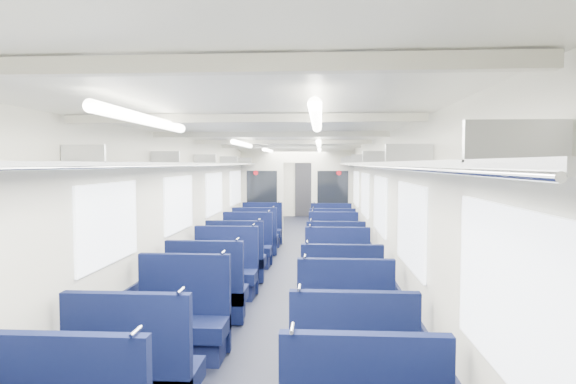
% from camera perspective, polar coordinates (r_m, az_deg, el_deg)
% --- Properties ---
extents(floor, '(2.80, 18.00, 0.01)m').
position_cam_1_polar(floor, '(9.91, 0.33, -8.25)').
color(floor, black).
rests_on(floor, ground).
extents(ceiling, '(2.80, 18.00, 0.01)m').
position_cam_1_polar(ceiling, '(9.71, 0.33, 5.46)').
color(ceiling, silver).
rests_on(ceiling, wall_left).
extents(wall_left, '(0.02, 18.00, 2.35)m').
position_cam_1_polar(wall_left, '(9.92, -7.77, -1.40)').
color(wall_left, beige).
rests_on(wall_left, floor).
extents(dado_left, '(0.03, 17.90, 0.70)m').
position_cam_1_polar(dado_left, '(10.02, -7.65, -6.11)').
color(dado_left, black).
rests_on(dado_left, floor).
extents(wall_right, '(0.02, 18.00, 2.35)m').
position_cam_1_polar(wall_right, '(9.76, 8.57, -1.49)').
color(wall_right, beige).
rests_on(wall_right, floor).
extents(dado_right, '(0.03, 17.90, 0.70)m').
position_cam_1_polar(dado_right, '(9.86, 8.44, -6.27)').
color(dado_right, black).
rests_on(dado_right, floor).
extents(wall_far, '(2.80, 0.02, 2.35)m').
position_cam_1_polar(wall_far, '(18.71, 1.98, 0.80)').
color(wall_far, beige).
rests_on(wall_far, floor).
extents(luggage_rack_left, '(0.36, 17.40, 0.18)m').
position_cam_1_polar(luggage_rack_left, '(9.85, -6.74, 3.22)').
color(luggage_rack_left, '#B2B5BA').
rests_on(luggage_rack_left, wall_left).
extents(luggage_rack_right, '(0.36, 17.40, 0.18)m').
position_cam_1_polar(luggage_rack_right, '(9.71, 7.51, 3.21)').
color(luggage_rack_right, '#B2B5BA').
rests_on(luggage_rack_right, wall_right).
extents(windows, '(2.78, 15.60, 0.75)m').
position_cam_1_polar(windows, '(9.27, 0.16, -0.18)').
color(windows, white).
rests_on(windows, wall_left).
extents(ceiling_fittings, '(2.70, 16.06, 0.11)m').
position_cam_1_polar(ceiling_fittings, '(9.45, 0.24, 5.16)').
color(ceiling_fittings, beige).
rests_on(ceiling_fittings, ceiling).
extents(end_door, '(0.75, 0.06, 2.00)m').
position_cam_1_polar(end_door, '(18.66, 1.97, 0.26)').
color(end_door, black).
rests_on(end_door, floor).
extents(bulkhead, '(2.80, 0.10, 2.35)m').
position_cam_1_polar(bulkhead, '(12.37, 1.06, -0.19)').
color(bulkhead, beige).
rests_on(bulkhead, floor).
extents(seat_4, '(0.96, 0.53, 1.07)m').
position_cam_1_polar(seat_4, '(4.22, -17.13, -19.85)').
color(seat_4, '#0B1338').
rests_on(seat_4, floor).
extents(seat_5, '(0.96, 0.53, 1.07)m').
position_cam_1_polar(seat_5, '(4.12, 7.38, -20.33)').
color(seat_5, '#0B1338').
rests_on(seat_5, floor).
extents(seat_6, '(0.96, 0.53, 1.07)m').
position_cam_1_polar(seat_6, '(5.38, -12.04, -14.66)').
color(seat_6, '#0B1338').
rests_on(seat_6, floor).
extents(seat_7, '(0.96, 0.53, 1.07)m').
position_cam_1_polar(seat_7, '(5.04, 6.65, -15.85)').
color(seat_7, '#0B1338').
rests_on(seat_7, floor).
extents(seat_8, '(0.96, 0.53, 1.07)m').
position_cam_1_polar(seat_8, '(6.44, -9.20, -11.59)').
color(seat_8, '#0B1338').
rests_on(seat_8, floor).
extents(seat_9, '(0.96, 0.53, 1.07)m').
position_cam_1_polar(seat_9, '(6.13, 6.10, -12.35)').
color(seat_9, '#0B1338').
rests_on(seat_9, floor).
extents(seat_10, '(0.96, 0.53, 1.07)m').
position_cam_1_polar(seat_10, '(7.55, -7.19, -9.37)').
color(seat_10, '#0B1338').
rests_on(seat_10, floor).
extents(seat_11, '(0.96, 0.53, 1.07)m').
position_cam_1_polar(seat_11, '(7.41, 5.68, -9.61)').
color(seat_11, '#0B1338').
rests_on(seat_11, floor).
extents(seat_12, '(0.96, 0.53, 1.07)m').
position_cam_1_polar(seat_12, '(8.49, -5.94, -7.95)').
color(seat_12, '#0B1338').
rests_on(seat_12, floor).
extents(seat_13, '(0.96, 0.53, 1.07)m').
position_cam_1_polar(seat_13, '(8.39, 5.44, -8.08)').
color(seat_13, '#0B1338').
rests_on(seat_13, floor).
extents(seat_14, '(0.96, 0.53, 1.07)m').
position_cam_1_polar(seat_14, '(9.66, -4.72, -6.57)').
color(seat_14, '#0B1338').
rests_on(seat_14, floor).
extents(seat_15, '(0.96, 0.53, 1.07)m').
position_cam_1_polar(seat_15, '(9.70, 5.21, -6.53)').
color(seat_15, '#0B1338').
rests_on(seat_15, floor).
extents(seat_16, '(0.96, 0.53, 1.07)m').
position_cam_1_polar(seat_16, '(10.89, -3.74, -5.45)').
color(seat_16, '#0B1338').
rests_on(seat_16, floor).
extents(seat_17, '(0.96, 0.53, 1.07)m').
position_cam_1_polar(seat_17, '(10.68, 5.08, -5.63)').
color(seat_17, '#0B1338').
rests_on(seat_17, floor).
extents(seat_18, '(0.96, 0.53, 1.07)m').
position_cam_1_polar(seat_18, '(12.02, -3.02, -4.62)').
color(seat_18, '#0B1338').
rests_on(seat_18, floor).
extents(seat_19, '(0.96, 0.53, 1.07)m').
position_cam_1_polar(seat_19, '(11.80, 4.95, -4.78)').
color(seat_19, '#0B1338').
rests_on(seat_19, floor).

